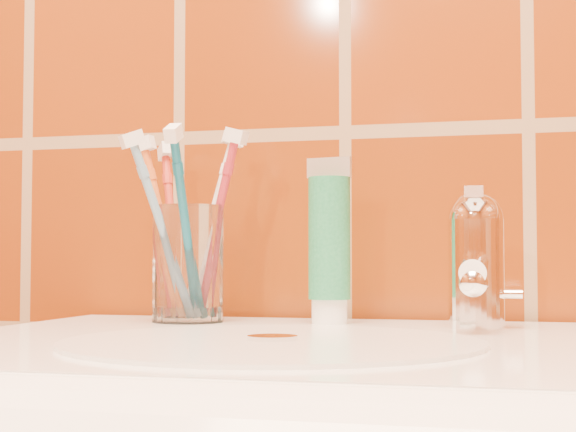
# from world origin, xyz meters

# --- Properties ---
(glass_tumbler) EXTENTS (0.07, 0.07, 0.11)m
(glass_tumbler) POSITION_xyz_m (-0.14, 1.11, 0.91)
(glass_tumbler) COLOR white
(glass_tumbler) RESTS_ON pedestal_sink
(toothpaste_tube) EXTENTS (0.04, 0.04, 0.16)m
(toothpaste_tube) POSITION_xyz_m (-0.00, 1.12, 0.92)
(toothpaste_tube) COLOR white
(toothpaste_tube) RESTS_ON pedestal_sink
(faucet) EXTENTS (0.05, 0.11, 0.12)m
(faucet) POSITION_xyz_m (0.14, 1.09, 0.91)
(faucet) COLOR white
(faucet) RESTS_ON pedestal_sink
(toothbrush_0) EXTENTS (0.03, 0.17, 0.21)m
(toothbrush_0) POSITION_xyz_m (-0.13, 1.07, 0.94)
(toothbrush_0) COLOR #0D5370
(toothbrush_0) RESTS_ON glass_tumbler
(toothbrush_1) EXTENTS (0.10, 0.09, 0.19)m
(toothbrush_1) POSITION_xyz_m (-0.11, 1.11, 0.94)
(toothbrush_1) COLOR maroon
(toothbrush_1) RESTS_ON glass_tumbler
(toothbrush_2) EXTENTS (0.08, 0.08, 0.19)m
(toothbrush_2) POSITION_xyz_m (-0.16, 1.10, 0.94)
(toothbrush_2) COLOR orange
(toothbrush_2) RESTS_ON glass_tumbler
(toothbrush_3) EXTENTS (0.12, 0.11, 0.20)m
(toothbrush_3) POSITION_xyz_m (-0.12, 1.13, 0.94)
(toothbrush_3) COLOR white
(toothbrush_3) RESTS_ON glass_tumbler
(toothbrush_4) EXTENTS (0.14, 0.14, 0.20)m
(toothbrush_4) POSITION_xyz_m (-0.15, 1.08, 0.94)
(toothbrush_4) COLOR #6997BB
(toothbrush_4) RESTS_ON glass_tumbler
(toothbrush_5) EXTENTS (0.12, 0.14, 0.20)m
(toothbrush_5) POSITION_xyz_m (-0.16, 1.12, 0.94)
(toothbrush_5) COLOR #BC3528
(toothbrush_5) RESTS_ON glass_tumbler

